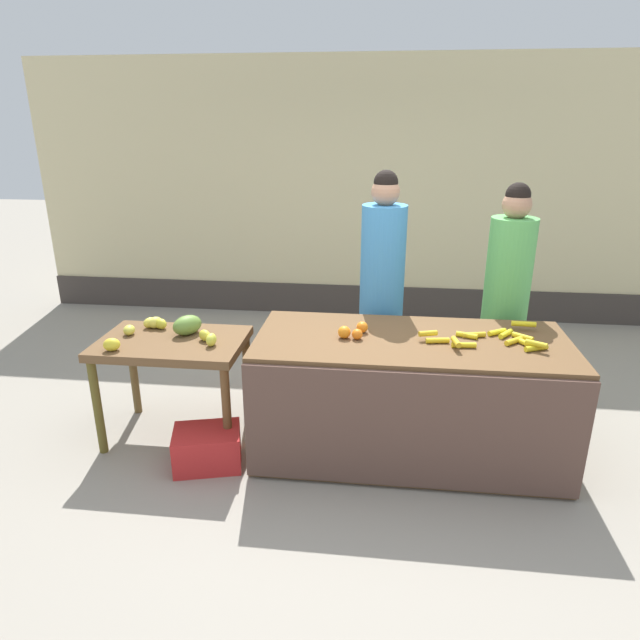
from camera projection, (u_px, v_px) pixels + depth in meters
ground_plane at (353, 445)px, 3.97m from camera, size 24.00×24.00×0.00m
market_wall_back at (372, 195)px, 6.27m from camera, size 7.85×0.23×2.88m
fruit_stall_counter at (409, 397)px, 3.77m from camera, size 2.07×0.93×0.85m
side_table_wooden at (173, 353)px, 3.89m from camera, size 1.01×0.67×0.76m
banana_bunch_pile at (493, 338)px, 3.58m from camera, size 0.81×0.47×0.07m
orange_pile at (354, 331)px, 3.66m from camera, size 0.19×0.20×0.08m
mango_papaya_pile at (174, 328)px, 3.91m from camera, size 0.73×0.57×0.14m
vendor_woman_blue_shirt at (382, 292)px, 4.29m from camera, size 0.34×0.34×1.87m
vendor_woman_green_shirt at (505, 301)px, 4.22m from camera, size 0.34×0.34×1.79m
produce_crate at (207, 448)px, 3.71m from camera, size 0.51×0.42×0.26m
produce_sack at (293, 369)px, 4.50m from camera, size 0.45×0.42×0.59m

